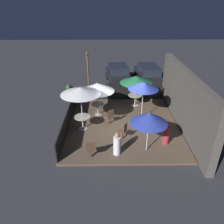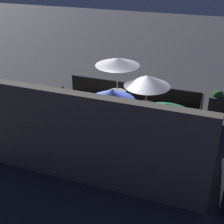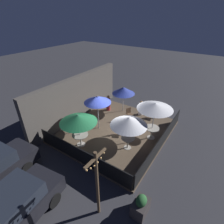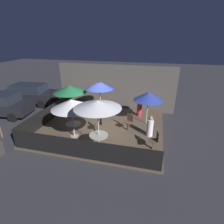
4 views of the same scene
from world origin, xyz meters
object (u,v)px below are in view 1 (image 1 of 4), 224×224
(dining_table_1, at_px, (98,106))
(patio_chair_1, at_px, (90,149))
(patio_umbrella_2, at_px, (80,91))
(parked_car_0, at_px, (118,74))
(patio_chair_0, at_px, (110,116))
(patio_chair_2, at_px, (123,131))
(planter_box, at_px, (69,92))
(patron_1, at_px, (117,145))
(dining_table_0, at_px, (135,97))
(light_post, at_px, (88,70))
(dining_table_2, at_px, (82,119))
(patron_0, at_px, (166,133))
(patio_umbrella_4, at_px, (149,118))
(patio_umbrella_1, at_px, (97,87))
(patio_umbrella_0, at_px, (136,79))
(parked_car_1, at_px, (148,75))
(patio_umbrella_3, at_px, (144,86))

(dining_table_1, height_order, patio_chair_1, patio_chair_1)
(patio_umbrella_2, relative_size, patio_chair_1, 2.70)
(patio_chair_1, height_order, parked_car_0, parked_car_0)
(patio_chair_0, height_order, patio_chair_2, same)
(parked_car_0, bearing_deg, planter_box, -58.65)
(patron_1, bearing_deg, dining_table_0, -92.23)
(patron_1, relative_size, light_post, 0.36)
(dining_table_2, xyz_separation_m, patron_0, (1.46, 4.35, -0.01))
(patio_umbrella_4, bearing_deg, light_post, -155.95)
(patio_umbrella_1, relative_size, patio_chair_0, 2.21)
(patio_chair_2, bearing_deg, patron_0, -163.92)
(patio_umbrella_0, distance_m, light_post, 4.27)
(parked_car_1, bearing_deg, patio_umbrella_1, -39.25)
(patio_umbrella_2, height_order, planter_box, patio_umbrella_2)
(dining_table_1, relative_size, dining_table_2, 0.89)
(dining_table_0, height_order, patio_chair_2, patio_chair_2)
(patio_umbrella_3, xyz_separation_m, parked_car_1, (-6.49, 1.44, -1.48))
(patio_umbrella_4, distance_m, light_post, 8.35)
(dining_table_2, xyz_separation_m, light_post, (-5.61, -0.11, 1.12))
(planter_box, bearing_deg, patron_0, 43.60)
(dining_table_1, bearing_deg, patio_chair_1, -2.11)
(patio_umbrella_2, relative_size, patio_umbrella_3, 1.03)
(dining_table_2, xyz_separation_m, planter_box, (-4.71, -1.53, -0.27))
(dining_table_0, xyz_separation_m, dining_table_1, (1.33, -2.48, -0.03))
(patron_0, bearing_deg, patio_chair_1, -47.58)
(patio_umbrella_0, xyz_separation_m, patio_umbrella_3, (1.99, 0.18, 0.33))
(patio_umbrella_0, relative_size, dining_table_2, 2.40)
(dining_table_0, distance_m, patio_chair_0, 3.07)
(patio_umbrella_2, bearing_deg, planter_box, -162.02)
(patio_umbrella_2, bearing_deg, light_post, -178.90)
(dining_table_2, bearing_deg, patio_chair_1, 13.66)
(planter_box, bearing_deg, patio_chair_0, 35.79)
(patio_umbrella_0, distance_m, patio_umbrella_3, 2.03)
(parked_car_0, bearing_deg, patio_umbrella_2, -23.35)
(patio_umbrella_2, xyz_separation_m, dining_table_1, (-1.67, 0.78, -1.71))
(dining_table_0, relative_size, parked_car_1, 0.20)
(dining_table_2, bearing_deg, parked_car_1, 146.93)
(parked_car_1, bearing_deg, parked_car_0, -98.85)
(patio_umbrella_4, bearing_deg, parked_car_0, -174.05)
(dining_table_2, bearing_deg, patron_0, 71.42)
(dining_table_0, relative_size, light_post, 0.29)
(patio_umbrella_4, bearing_deg, patio_umbrella_2, -121.42)
(patio_umbrella_4, height_order, parked_car_1, patio_umbrella_4)
(patio_umbrella_1, xyz_separation_m, parked_car_1, (-5.82, 4.10, -1.14))
(patio_umbrella_4, distance_m, planter_box, 8.40)
(dining_table_0, bearing_deg, dining_table_2, -47.40)
(patio_umbrella_1, xyz_separation_m, light_post, (-3.94, -0.89, -0.13))
(dining_table_2, bearing_deg, patio_chair_0, 107.50)
(parked_car_0, distance_m, parked_car_1, 2.61)
(dining_table_1, height_order, dining_table_2, dining_table_2)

